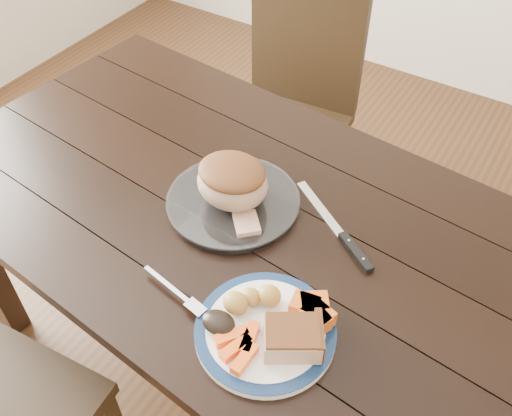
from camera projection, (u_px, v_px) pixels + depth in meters
The scene contains 15 objects.
ground at pixel (239, 361), 1.93m from camera, with size 4.00×4.00×0.00m, color #472B16.
dining_table at pixel (234, 231), 1.46m from camera, with size 1.68×1.05×0.75m.
chair_far at pixel (292, 103), 2.09m from camera, with size 0.46×0.47×0.93m.
dinner_plate at pixel (265, 331), 1.14m from camera, with size 0.28×0.28×0.02m, color white.
plate_rim at pixel (265, 329), 1.13m from camera, with size 0.28×0.28×0.02m, color #0E2347.
serving_platter at pixel (233, 203), 1.39m from camera, with size 0.32×0.32×0.02m, color white.
pork_slice at pixel (292, 338), 1.08m from camera, with size 0.11×0.09×0.05m, color tan.
roasted_potatoes at pixel (251, 299), 1.15m from camera, with size 0.10×0.10×0.05m.
carrot_batons at pixel (240, 345), 1.09m from camera, with size 0.09×0.11×0.02m.
pumpkin_wedges at pixel (313, 312), 1.13m from camera, with size 0.10×0.10×0.04m.
dark_mushroom at pixel (219, 323), 1.12m from camera, with size 0.07×0.05×0.03m, color black.
fork at pixel (178, 294), 1.19m from camera, with size 0.18×0.05×0.00m.
roast_joint at pixel (232, 183), 1.34m from camera, with size 0.18×0.15×0.11m, color tan.
cut_slice at pixel (247, 224), 1.32m from camera, with size 0.07×0.06×0.02m, color tan.
carving_knife at pixel (346, 240), 1.31m from camera, with size 0.28×0.19×0.01m.
Camera 1 is at (0.57, -0.80, 1.74)m, focal length 40.00 mm.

